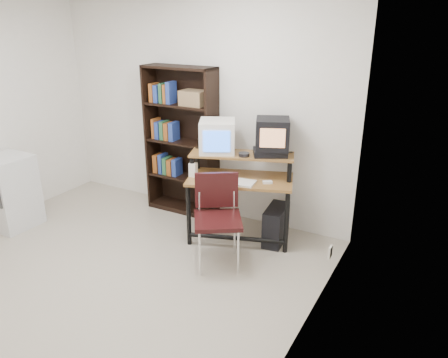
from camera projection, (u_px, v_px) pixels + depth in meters
The scene contains 17 objects.
floor at pixel (92, 282), 4.23m from camera, with size 4.00×4.00×0.01m, color #BCB09C.
back_wall at pixel (198, 111), 5.40m from camera, with size 4.00×0.01×2.60m, color white.
right_wall at pixel (296, 198), 2.87m from camera, with size 0.01×4.00×2.60m, color white.
computer_desk at pixel (240, 182), 4.85m from camera, with size 1.27×0.92×0.98m.
crt_monitor at pixel (217, 137), 4.85m from camera, with size 0.52×0.52×0.37m.
vcr at pixel (270, 153), 4.76m from camera, with size 0.36×0.26×0.08m, color black.
crt_tv at pixel (272, 134), 4.71m from camera, with size 0.46×0.46×0.33m.
cd_spindle at pixel (244, 155), 4.74m from camera, with size 0.12×0.12×0.05m, color #26262B.
keyboard at pixel (233, 182), 4.69m from camera, with size 0.47×0.21×0.04m, color silver.
mousepad at pixel (266, 184), 4.69m from camera, with size 0.22×0.18×0.01m, color black.
mouse at pixel (267, 183), 4.67m from camera, with size 0.10×0.06×0.03m, color white.
desk_speaker at pixel (193, 170), 4.84m from camera, with size 0.08×0.07×0.17m, color silver.
pc_tower at pixel (276, 225), 4.91m from camera, with size 0.20×0.45×0.42m, color black.
school_chair at pixel (217, 210), 4.40m from camera, with size 0.64×0.64×0.93m.
bookshelf at pixel (182, 140), 5.48m from camera, with size 0.93×0.31×1.86m.
mini_fridge at pixel (10, 192), 5.22m from camera, with size 0.52×0.54×0.88m.
wall_outlet at pixel (330, 252), 4.17m from camera, with size 0.02×0.08×0.12m, color beige.
Camera 1 is at (2.85, -2.54, 2.44)m, focal length 35.00 mm.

